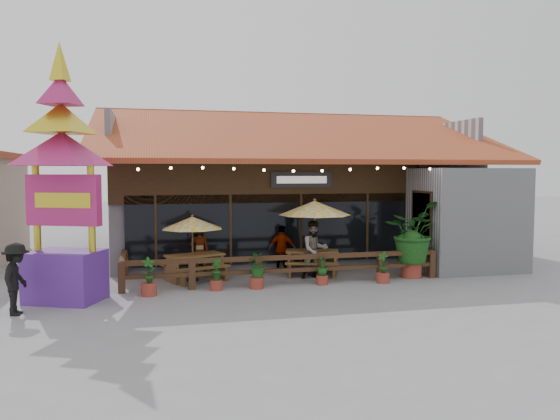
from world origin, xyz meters
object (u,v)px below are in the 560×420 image
object	(u,v)px
umbrella_left	(192,223)
thai_sign_tower	(62,156)
umbrella_right	(315,208)
tropical_plant	(412,234)
picnic_table_right	(312,258)
picnic_table_left	(195,263)
pedestrian	(16,279)

from	to	relation	value
umbrella_left	thai_sign_tower	xyz separation A→B (m)	(-3.53, -2.01, 2.05)
umbrella_right	tropical_plant	size ratio (longest dim) A/B	1.17
picnic_table_right	tropical_plant	size ratio (longest dim) A/B	0.84
umbrella_right	picnic_table_right	xyz separation A→B (m)	(-0.05, 0.09, -1.69)
picnic_table_left	thai_sign_tower	bearing A→B (deg)	-150.71
picnic_table_right	pedestrian	world-z (taller)	pedestrian
umbrella_left	umbrella_right	bearing A→B (deg)	-0.60
thai_sign_tower	tropical_plant	size ratio (longest dim) A/B	2.92
umbrella_left	umbrella_right	distance (m)	4.06
pedestrian	umbrella_right	bearing A→B (deg)	-65.40
tropical_plant	pedestrian	size ratio (longest dim) A/B	1.44
tropical_plant	pedestrian	bearing A→B (deg)	-169.72
picnic_table_right	pedestrian	distance (m)	9.10
umbrella_right	picnic_table_left	distance (m)	4.31
umbrella_right	pedestrian	distance (m)	9.21
thai_sign_tower	tropical_plant	bearing A→B (deg)	4.83
umbrella_left	tropical_plant	xyz separation A→B (m)	(7.05, -1.12, -0.40)
picnic_table_left	thai_sign_tower	size ratio (longest dim) A/B	0.30
picnic_table_left	picnic_table_right	world-z (taller)	picnic_table_left
picnic_table_left	tropical_plant	xyz separation A→B (m)	(6.97, -1.13, 0.87)
picnic_table_right	thai_sign_tower	bearing A→B (deg)	-164.67
thai_sign_tower	picnic_table_left	bearing A→B (deg)	29.29
umbrella_right	tropical_plant	distance (m)	3.29
pedestrian	picnic_table_right	bearing A→B (deg)	-64.75
umbrella_left	thai_sign_tower	distance (m)	4.55
tropical_plant	pedestrian	world-z (taller)	tropical_plant
umbrella_left	picnic_table_right	world-z (taller)	umbrella_left
picnic_table_left	umbrella_right	bearing A→B (deg)	-0.72
umbrella_left	pedestrian	world-z (taller)	umbrella_left
thai_sign_tower	tropical_plant	xyz separation A→B (m)	(10.58, 0.89, -2.45)
picnic_table_right	thai_sign_tower	xyz separation A→B (m)	(-7.53, -2.06, 3.33)
picnic_table_right	pedestrian	size ratio (longest dim) A/B	1.21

